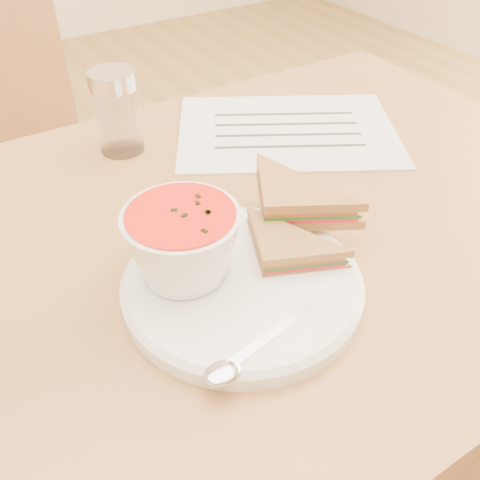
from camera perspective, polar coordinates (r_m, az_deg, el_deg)
dining_table at (r=0.93m, az=0.80°, el=-16.20°), size 1.00×0.70×0.75m
chair_far at (r=1.22m, az=-17.99°, el=2.22°), size 0.52×0.52×0.89m
plate at (r=0.55m, az=0.23°, el=-4.84°), size 0.27×0.27×0.02m
soup_bowl at (r=0.53m, az=-6.07°, el=-0.79°), size 0.13×0.13×0.08m
sandwich_half_a at (r=0.53m, az=2.45°, el=-3.41°), size 0.12×0.12×0.03m
sandwich_half_b at (r=0.57m, az=2.56°, el=2.15°), size 0.15×0.15×0.03m
spoon at (r=0.49m, az=2.60°, el=-10.67°), size 0.18×0.07×0.01m
paper_menu at (r=0.84m, az=5.05°, el=11.59°), size 0.41×0.38×0.00m
condiment_shaker at (r=0.78m, az=-12.96°, el=13.12°), size 0.07×0.07×0.12m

